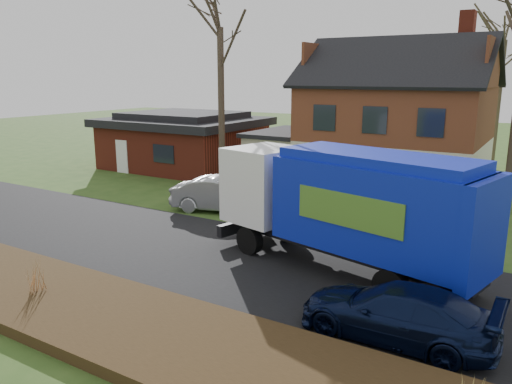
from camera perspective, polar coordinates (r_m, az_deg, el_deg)
The scene contains 11 objects.
ground at distance 17.38m, azimuth -4.46°, elevation -7.33°, with size 120.00×120.00×0.00m, color #2C4B19.
road at distance 17.38m, azimuth -4.46°, elevation -7.30°, with size 80.00×7.00×0.02m, color black.
mulch_verge at distance 13.74m, azimuth -17.78°, elevation -13.07°, with size 80.00×3.50×0.30m, color black.
main_house at distance 28.35m, azimuth 14.75°, elevation 8.60°, with size 12.95×8.95×9.26m.
ranch_house at distance 34.19m, azimuth -8.24°, elevation 5.88°, with size 9.80×8.20×3.70m.
garbage_truck at distance 15.59m, azimuth 10.52°, elevation -1.27°, with size 9.41×4.52×3.90m.
silver_sedan at distance 22.77m, azimuth -3.71°, elevation -0.31°, with size 1.65×4.73×1.56m, color #95989C.
navy_wagon at distance 12.46m, azimuth 15.76°, elevation -13.12°, with size 1.86×4.57×1.33m, color black.
tree_front_west at distance 28.11m, azimuth -4.17°, elevation 20.81°, with size 4.01×4.01×11.93m.
tree_back at distance 36.41m, azimuth 26.76°, elevation 16.99°, with size 3.54×3.54×11.21m.
grass_clump_mid at distance 14.96m, azimuth -24.09°, elevation -8.67°, with size 0.36×0.30×1.01m.
Camera 1 is at (9.56, -13.19, 6.08)m, focal length 35.00 mm.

